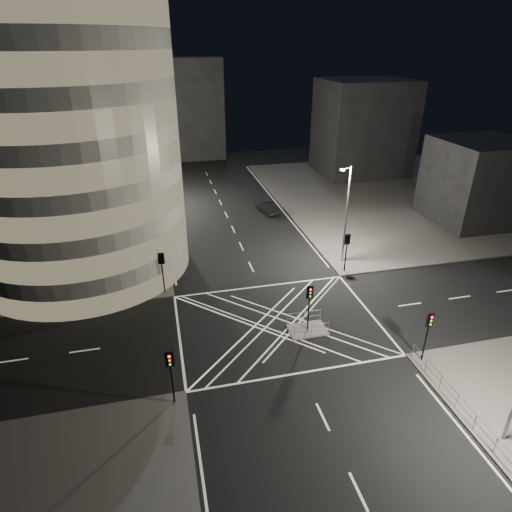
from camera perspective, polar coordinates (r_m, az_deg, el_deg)
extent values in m
plane|color=black|center=(35.44, 2.96, -8.94)|extent=(120.00, 120.00, 0.00)
cube|color=#565451|center=(69.24, 20.31, 7.83)|extent=(42.00, 42.00, 0.15)
cube|color=slate|center=(34.79, 6.86, -9.75)|extent=(3.00, 2.00, 0.15)
cylinder|color=#9B9892|center=(42.98, -24.02, 13.82)|extent=(20.00, 20.00, 25.00)
cube|color=#9B9892|center=(71.49, -25.31, 16.75)|extent=(24.00, 16.00, 22.00)
cube|color=black|center=(76.88, 14.04, 16.31)|extent=(14.00, 12.00, 15.00)
cube|color=black|center=(60.07, 27.40, 8.84)|extent=(10.00, 10.00, 10.00)
cube|color=black|center=(86.43, -10.86, 18.61)|extent=(18.00, 8.00, 18.00)
cylinder|color=black|center=(41.09, -14.79, -1.20)|extent=(0.32, 0.32, 3.70)
ellipsoid|color=black|center=(39.84, -15.27, 2.51)|extent=(3.91, 3.91, 4.49)
cylinder|color=black|center=(46.46, -14.81, 2.31)|extent=(0.32, 0.32, 3.91)
ellipsoid|color=black|center=(45.27, -15.28, 6.01)|extent=(4.56, 4.56, 5.25)
cylinder|color=black|center=(52.09, -14.78, 4.74)|extent=(0.32, 0.32, 3.47)
ellipsoid|color=black|center=(51.10, -15.16, 7.78)|extent=(4.32, 4.32, 4.97)
cylinder|color=black|center=(57.72, -14.79, 6.91)|extent=(0.32, 0.32, 3.47)
ellipsoid|color=black|center=(56.78, -15.16, 9.85)|extent=(4.97, 4.97, 5.72)
cylinder|color=black|center=(63.49, -14.77, 8.48)|extent=(0.32, 0.32, 2.99)
ellipsoid|color=black|center=(62.74, -15.05, 10.79)|extent=(4.27, 4.27, 4.91)
cylinder|color=black|center=(39.26, -12.26, -2.87)|extent=(0.12, 0.12, 3.00)
cube|color=black|center=(38.35, -12.53, -0.33)|extent=(0.28, 0.22, 0.90)
cube|color=black|center=(38.35, -12.53, -0.33)|extent=(0.55, 0.04, 1.10)
cylinder|color=black|center=(28.15, -11.09, -16.38)|extent=(0.12, 0.12, 3.00)
cube|color=black|center=(26.87, -11.46, -13.34)|extent=(0.28, 0.22, 0.90)
cube|color=black|center=(26.87, -11.46, -13.34)|extent=(0.55, 0.04, 1.10)
cylinder|color=black|center=(42.84, 11.86, -0.18)|extent=(0.12, 0.12, 3.00)
cube|color=black|center=(42.01, 12.11, 2.19)|extent=(0.28, 0.22, 0.90)
cube|color=black|center=(42.01, 12.11, 2.19)|extent=(0.55, 0.04, 1.10)
cylinder|color=black|center=(32.97, 21.61, -10.68)|extent=(0.12, 0.12, 3.00)
cube|color=black|center=(31.88, 22.20, -7.88)|extent=(0.28, 0.22, 0.90)
cube|color=black|center=(31.88, 22.20, -7.88)|extent=(0.55, 0.04, 1.10)
cylinder|color=black|center=(33.88, 7.01, -7.61)|extent=(0.12, 0.12, 3.00)
cube|color=black|center=(32.82, 7.20, -4.80)|extent=(0.28, 0.22, 0.90)
cube|color=black|center=(32.82, 7.20, -4.80)|extent=(0.55, 0.04, 1.10)
cylinder|color=slate|center=(42.49, -13.94, 4.55)|extent=(0.20, 0.20, 10.00)
cylinder|color=slate|center=(40.95, -14.05, 10.90)|extent=(0.90, 0.10, 0.10)
cube|color=slate|center=(40.97, -13.40, 10.84)|extent=(0.50, 0.25, 0.18)
cube|color=white|center=(41.00, -13.38, 10.69)|extent=(0.42, 0.20, 0.05)
cylinder|color=slate|center=(59.60, -14.19, 10.91)|extent=(0.20, 0.20, 10.00)
cylinder|color=slate|center=(58.51, -14.28, 15.52)|extent=(0.90, 0.10, 0.10)
cube|color=slate|center=(58.53, -13.81, 15.47)|extent=(0.50, 0.25, 0.18)
cube|color=white|center=(58.55, -13.80, 15.36)|extent=(0.42, 0.20, 0.05)
cylinder|color=slate|center=(43.53, 11.96, 5.31)|extent=(0.20, 0.20, 10.00)
cylinder|color=slate|center=(41.85, 12.02, 11.45)|extent=(0.90, 0.10, 0.10)
cube|color=slate|center=(41.69, 11.43, 11.30)|extent=(0.50, 0.25, 0.18)
cube|color=white|center=(41.72, 11.42, 11.16)|extent=(0.42, 0.20, 0.05)
cube|color=slate|center=(30.23, 26.17, -18.03)|extent=(0.06, 11.70, 1.10)
cube|color=slate|center=(33.74, 7.44, -9.78)|extent=(2.80, 0.06, 1.10)
cube|color=slate|center=(35.10, 6.43, -8.09)|extent=(2.80, 0.06, 1.10)
imported|color=black|center=(57.43, 1.63, 6.46)|extent=(2.25, 4.54, 1.43)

